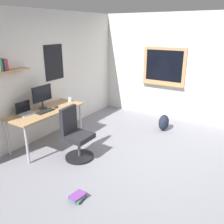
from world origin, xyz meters
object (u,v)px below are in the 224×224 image
laptop (25,111)px  backpack (164,122)px  monitor_primary (42,95)px  keyboard (45,111)px  book_stack_on_floor (78,197)px  office_chair (76,137)px  desk (46,113)px  computer_mouse (56,107)px  coffee_mug (70,100)px

laptop → backpack: bearing=-39.5°
monitor_primary → keyboard: size_ratio=1.25×
laptop → book_stack_on_floor: size_ratio=1.24×
laptop → backpack: size_ratio=0.83×
office_chair → keyboard: office_chair is taller
office_chair → laptop: laptop is taller
laptop → monitor_primary: size_ratio=0.67×
monitor_primary → backpack: 2.75m
monitor_primary → backpack: bearing=-44.0°
keyboard → office_chair: bearing=-91.5°
desk → book_stack_on_floor: (-0.98, -1.60, -0.62)m
office_chair → book_stack_on_floor: 1.23m
office_chair → backpack: office_chair is taller
desk → computer_mouse: computer_mouse is taller
office_chair → book_stack_on_floor: size_ratio=3.81×
coffee_mug → book_stack_on_floor: (-1.66, -1.57, -0.74)m
office_chair → monitor_primary: monitor_primary is taller
coffee_mug → book_stack_on_floor: bearing=-136.6°
monitor_primary → book_stack_on_floor: (-1.02, -1.70, -0.96)m
monitor_primary → book_stack_on_floor: monitor_primary is taller
desk → backpack: size_ratio=4.14×
keyboard → computer_mouse: (0.28, 0.00, 0.01)m
book_stack_on_floor → desk: bearing=58.4°
monitor_primary → keyboard: bearing=-122.2°
keyboard → computer_mouse: size_ratio=3.56×
computer_mouse → book_stack_on_floor: computer_mouse is taller
office_chair → book_stack_on_floor: bearing=-139.0°
desk → laptop: 0.40m
keyboard → backpack: 2.65m
computer_mouse → office_chair: bearing=-111.9°
office_chair → coffee_mug: (0.77, 0.80, 0.37)m
keyboard → book_stack_on_floor: bearing=-120.8°
keyboard → coffee_mug: size_ratio=4.02×
office_chair → keyboard: (0.02, 0.75, 0.34)m
laptop → backpack: 3.01m
keyboard → backpack: bearing=-39.3°
computer_mouse → backpack: size_ratio=0.28×
desk → computer_mouse: bearing=-21.7°
backpack → book_stack_on_floor: (-2.91, 0.13, -0.14)m
monitor_primary → coffee_mug: bearing=-11.9°
laptop → computer_mouse: laptop is taller
desk → book_stack_on_floor: 1.97m
laptop → computer_mouse: (0.55, -0.23, -0.04)m
monitor_primary → keyboard: monitor_primary is taller
backpack → computer_mouse: bearing=136.4°
desk → computer_mouse: 0.23m
desk → coffee_mug: 0.69m
monitor_primary → keyboard: (-0.12, -0.18, -0.26)m
backpack → book_stack_on_floor: bearing=177.5°
laptop → computer_mouse: bearing=-22.9°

